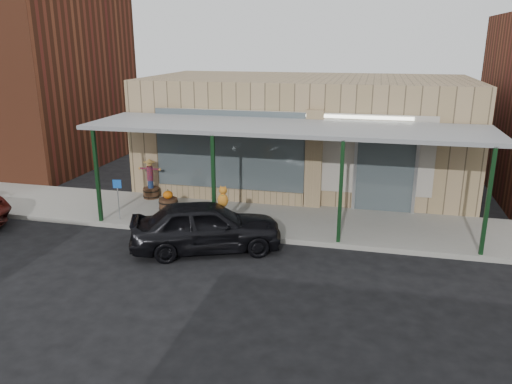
% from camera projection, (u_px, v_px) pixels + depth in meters
% --- Properties ---
extents(ground, '(120.00, 120.00, 0.00)m').
position_uv_depth(ground, '(258.00, 273.00, 12.32)').
color(ground, black).
rests_on(ground, ground).
extents(sidewalk, '(40.00, 3.20, 0.15)m').
position_uv_depth(sidewalk, '(284.00, 221.00, 15.65)').
color(sidewalk, gray).
rests_on(sidewalk, ground).
extents(storefront, '(12.00, 6.25, 4.20)m').
position_uv_depth(storefront, '(306.00, 133.00, 19.31)').
color(storefront, '#9B815F').
rests_on(storefront, ground).
extents(awning, '(12.00, 3.00, 3.04)m').
position_uv_depth(awning, '(285.00, 129.00, 14.76)').
color(awning, gray).
rests_on(awning, ground).
extents(block_buildings_near, '(61.00, 8.00, 8.00)m').
position_uv_depth(block_buildings_near, '(362.00, 88.00, 19.35)').
color(block_buildings_near, brown).
rests_on(block_buildings_near, ground).
extents(barrel_scarecrow, '(0.85, 0.68, 1.43)m').
position_uv_depth(barrel_scarecrow, '(151.00, 185.00, 17.63)').
color(barrel_scarecrow, '#4A2B1D').
rests_on(barrel_scarecrow, sidewalk).
extents(barrel_pumpkin, '(0.63, 0.63, 0.72)m').
position_uv_depth(barrel_pumpkin, '(168.00, 203.00, 16.37)').
color(barrel_pumpkin, '#4A2B1D').
rests_on(barrel_pumpkin, sidewalk).
extents(handicap_sign, '(0.27, 0.06, 1.28)m').
position_uv_depth(handicap_sign, '(118.00, 194.00, 15.38)').
color(handicap_sign, gray).
rests_on(handicap_sign, sidewalk).
extents(parked_sedan, '(4.38, 3.03, 1.58)m').
position_uv_depth(parked_sedan, '(206.00, 226.00, 13.52)').
color(parked_sedan, black).
rests_on(parked_sedan, ground).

